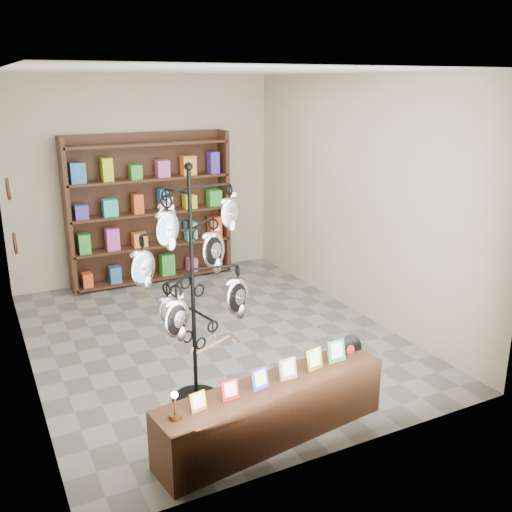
{
  "coord_description": "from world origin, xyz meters",
  "views": [
    {
      "loc": [
        -2.33,
        -5.76,
        2.89
      ],
      "look_at": [
        0.08,
        -1.0,
        1.26
      ],
      "focal_mm": 40.0,
      "sensor_mm": 36.0,
      "label": 1
    }
  ],
  "objects": [
    {
      "name": "front_shelf",
      "position": [
        -0.31,
        -2.09,
        0.26
      ],
      "size": [
        2.13,
        0.7,
        0.74
      ],
      "rotation": [
        0.0,
        0.0,
        0.14
      ],
      "color": "black",
      "rests_on": "ground"
    },
    {
      "name": "display_tree",
      "position": [
        -0.68,
        -1.24,
        1.3
      ],
      "size": [
        1.21,
        1.21,
        2.25
      ],
      "rotation": [
        0.0,
        0.0,
        0.36
      ],
      "color": "black",
      "rests_on": "ground"
    },
    {
      "name": "wall_clocks",
      "position": [
        -1.97,
        0.8,
        1.5
      ],
      "size": [
        0.03,
        0.24,
        0.84
      ],
      "color": "black",
      "rests_on": "ground"
    },
    {
      "name": "back_shelving",
      "position": [
        0.0,
        2.3,
        1.03
      ],
      "size": [
        2.42,
        0.36,
        2.2
      ],
      "color": "black",
      "rests_on": "ground"
    },
    {
      "name": "ground",
      "position": [
        0.0,
        0.0,
        0.0
      ],
      "size": [
        5.0,
        5.0,
        0.0
      ],
      "primitive_type": "plane",
      "color": "slate",
      "rests_on": "ground"
    },
    {
      "name": "room_envelope",
      "position": [
        0.0,
        0.0,
        1.85
      ],
      "size": [
        5.0,
        5.0,
        5.0
      ],
      "color": "#AFA68D",
      "rests_on": "ground"
    }
  ]
}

